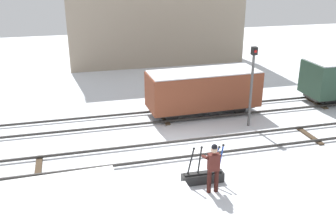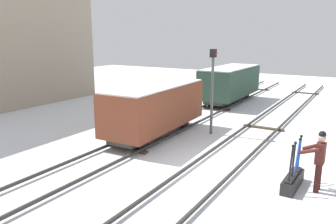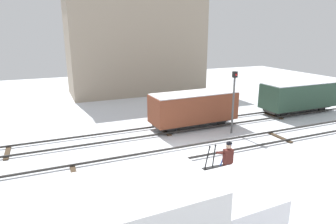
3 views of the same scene
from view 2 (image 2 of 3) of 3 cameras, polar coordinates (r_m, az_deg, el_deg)
The scene contains 8 objects.
ground_plane at distance 11.63m, azimuth 8.03°, elevation -9.53°, with size 60.00×60.00×0.00m, color silver.
track_main_line at distance 11.58m, azimuth 8.05°, elevation -9.01°, with size 44.00×1.94×0.18m.
track_siding_near at distance 13.41m, azimuth -7.04°, elevation -5.92°, with size 44.00×1.94×0.18m.
switch_lever_frame at distance 10.78m, azimuth 20.46°, elevation -10.66°, with size 1.53×0.40×1.45m.
rail_worker at distance 10.54m, azimuth 24.28°, elevation -7.03°, with size 0.55×0.68×1.80m.
signal_post at distance 15.06m, azimuth 7.57°, elevation 4.92°, with size 0.24×0.32×3.84m.
freight_car_near_switch at distance 22.77m, azimuth 10.55°, elevation 5.00°, with size 6.00×2.13×2.38m.
freight_car_far_end at distance 14.71m, azimuth -2.17°, elevation 0.83°, with size 5.71×2.21×2.31m.
Camera 2 is at (-9.94, -4.12, 4.41)m, focal length 35.84 mm.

